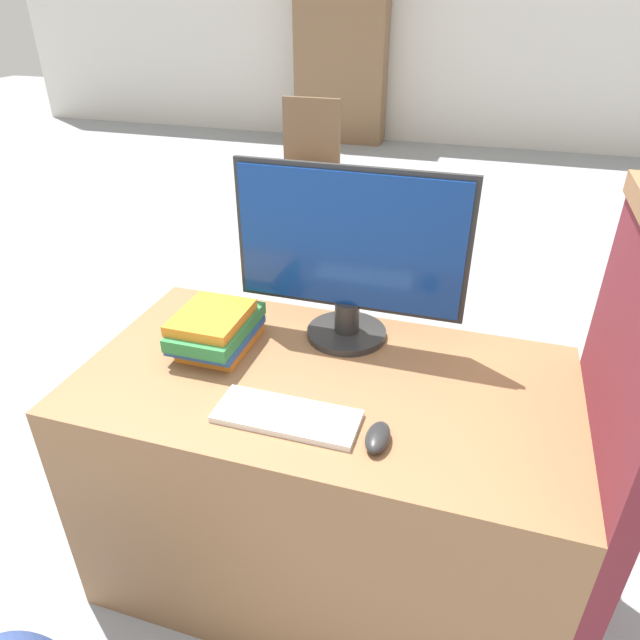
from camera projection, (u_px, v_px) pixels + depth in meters
name	position (u px, v px, depth m)	size (l,w,h in m)	color
wall_back	(487.00, 13.00, 6.14)	(12.00, 0.06, 2.80)	silver
desk	(324.00, 480.00, 1.68)	(1.29, 0.71, 0.74)	#8C603D
carrel_divider	(593.00, 470.00, 1.34)	(0.07, 0.63, 1.26)	maroon
monitor	(347.00, 254.00, 1.54)	(0.64, 0.23, 0.50)	#282828
keyboard	(287.00, 416.00, 1.34)	(0.34, 0.13, 0.02)	white
mouse	(378.00, 437.00, 1.27)	(0.05, 0.10, 0.04)	#262626
book_stack	(217.00, 329.00, 1.59)	(0.19, 0.28, 0.12)	orange
far_chair	(307.00, 162.00, 4.25)	(0.44, 0.44, 0.94)	brown
bookshelf_far	(341.00, 47.00, 6.52)	(1.06, 0.32, 2.09)	#846042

